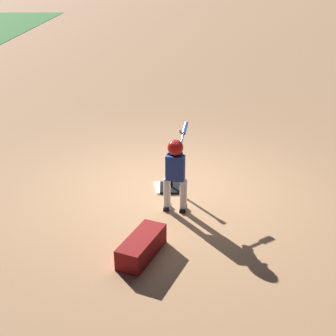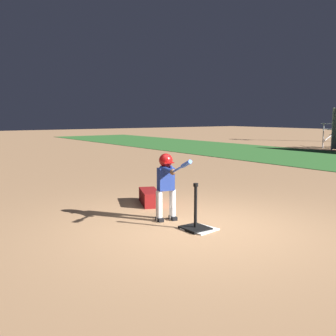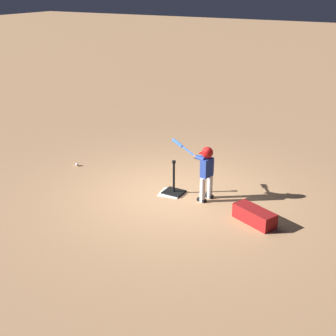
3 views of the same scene
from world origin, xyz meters
name	(u,v)px [view 3 (image 3 of 3)]	position (x,y,z in m)	size (l,w,h in m)	color
ground_plane	(172,195)	(0.00, 0.00, 0.00)	(90.00, 90.00, 0.00)	#AD7F56
home_plate	(171,193)	(0.05, -0.04, 0.01)	(0.44, 0.44, 0.02)	white
batting_tee	(174,188)	(0.00, -0.09, 0.11)	(0.41, 0.37, 0.73)	black
batter_child	(205,166)	(-0.68, -0.15, 0.72)	(1.01, 0.40, 1.13)	silver
baseball	(77,164)	(2.77, -0.29, 0.04)	(0.07, 0.07, 0.07)	white
equipment_bag	(254,216)	(-1.91, 0.29, 0.14)	(0.84, 0.32, 0.28)	maroon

